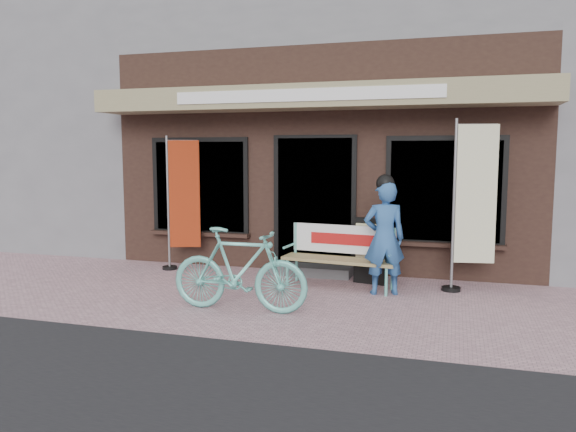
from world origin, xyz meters
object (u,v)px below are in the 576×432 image
(person, at_px, (384,236))
(nobori_cream, at_px, (472,203))
(bicycle, at_px, (239,270))
(menu_stand, at_px, (370,250))
(bench, at_px, (341,251))
(nobori_red, at_px, (182,201))

(person, bearing_deg, nobori_cream, 4.68)
(bicycle, xyz_separation_m, menu_stand, (1.31, 1.88, -0.01))
(bicycle, height_order, menu_stand, bicycle)
(menu_stand, bearing_deg, bench, -128.75)
(bench, bearing_deg, person, -13.83)
(bench, bearing_deg, nobori_cream, 14.39)
(nobori_cream, bearing_deg, bicycle, -156.14)
(person, height_order, menu_stand, person)
(person, relative_size, nobori_cream, 0.69)
(nobori_cream, height_order, menu_stand, nobori_cream)
(nobori_red, bearing_deg, nobori_cream, -20.82)
(person, bearing_deg, bench, 141.21)
(nobori_red, relative_size, nobori_cream, 0.92)
(bench, height_order, menu_stand, menu_stand)
(bench, xyz_separation_m, menu_stand, (0.38, 0.30, -0.02))
(person, relative_size, nobori_red, 0.75)
(person, relative_size, menu_stand, 1.68)
(bicycle, bearing_deg, nobori_cream, -57.37)
(bicycle, relative_size, nobori_red, 0.78)
(nobori_cream, bearing_deg, bench, 177.98)
(bench, xyz_separation_m, nobori_cream, (1.77, 0.25, 0.71))
(bench, bearing_deg, nobori_red, 176.93)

